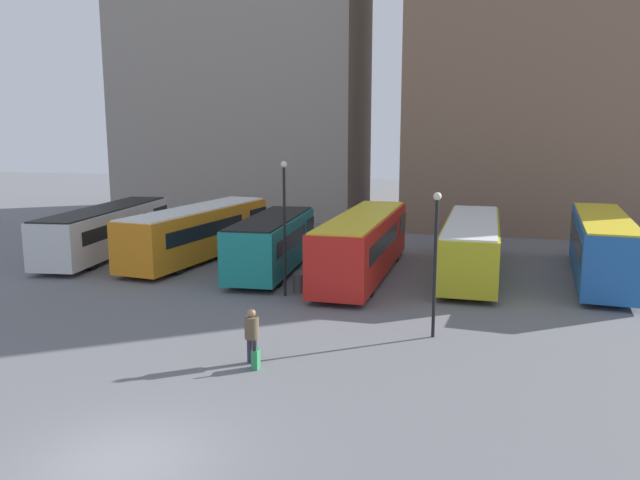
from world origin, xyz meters
name	(u,v)px	position (x,y,z in m)	size (l,w,h in m)	color
ground_plane	(121,464)	(0.00, 0.00, 0.00)	(160.00, 160.00, 0.00)	slate
bus_0	(107,229)	(-13.40, 20.59, 1.53)	(3.70, 12.31, 2.79)	silver
bus_1	(199,231)	(-7.70, 20.81, 1.61)	(4.12, 12.16, 2.94)	orange
bus_2	(272,242)	(-2.67, 18.71, 1.55)	(3.03, 9.40, 2.85)	#19847F
bus_3	(364,242)	(2.01, 19.05, 1.68)	(2.84, 12.46, 3.08)	red
bus_4	(472,244)	(7.26, 20.70, 1.53)	(2.89, 12.19, 2.78)	gold
bus_5	(602,245)	(13.40, 20.91, 1.71)	(3.53, 11.78, 3.13)	#1E56A3
traveler	(252,331)	(0.72, 6.38, 1.04)	(0.48, 0.48, 1.76)	#382D4C
suitcase	(256,359)	(1.00, 5.94, 0.31)	(0.21, 0.36, 0.88)	#28844C
lamp_post_0	(436,252)	(6.07, 10.26, 3.06)	(0.28, 0.28, 5.14)	black
lamp_post_1	(284,218)	(-0.63, 14.29, 3.46)	(0.28, 0.28, 5.91)	black
trash_bin	(299,283)	(-0.22, 15.05, 0.42)	(0.52, 0.52, 0.85)	#47474C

